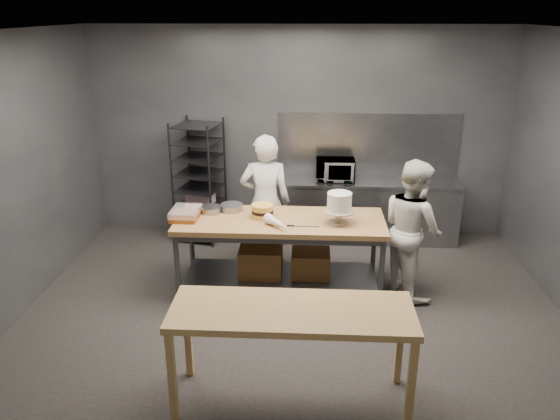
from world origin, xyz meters
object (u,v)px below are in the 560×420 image
layer_cake (262,211)px  work_table (281,247)px  near_counter (292,318)px  speed_rack (200,182)px  microwave (335,170)px  chef_right (412,228)px  frosted_cake_stand (339,204)px  chef_behind (265,202)px

layer_cake → work_table: bearing=-10.8°
near_counter → speed_rack: 3.79m
layer_cake → microwave: bearing=60.7°
chef_right → frosted_cake_stand: (-0.85, -0.15, 0.34)m
near_counter → chef_behind: (-0.43, 2.64, 0.07)m
layer_cake → near_counter: bearing=-78.3°
chef_behind → layer_cake: bearing=89.0°
speed_rack → work_table: bearing=-51.2°
microwave → frosted_cake_stand: size_ratio=1.49×
frosted_cake_stand → speed_rack: bearing=139.2°
work_table → microwave: microwave is taller
work_table → speed_rack: size_ratio=1.37×
chef_right → chef_behind: bearing=46.0°
speed_rack → frosted_cake_stand: 2.54m
chef_right → layer_cake: size_ratio=6.46×
layer_cake → speed_rack: bearing=124.4°
speed_rack → frosted_cake_stand: speed_rack is taller
work_table → microwave: bearing=67.4°
speed_rack → microwave: (1.93, 0.08, 0.19)m
work_table → near_counter: (0.20, -1.95, 0.24)m
near_counter → microwave: 3.63m
chef_behind → microwave: bearing=-136.7°
chef_behind → chef_right: chef_behind is taller
microwave → work_table: bearing=-112.6°
speed_rack → chef_right: (2.76, -1.50, -0.04)m
chef_right → layer_cake: (-1.73, -0.02, 0.18)m
frosted_cake_stand → chef_behind: bearing=138.9°
chef_right → work_table: bearing=68.0°
microwave → near_counter: bearing=-97.7°
work_table → chef_behind: 0.79m
speed_rack → chef_behind: size_ratio=0.99×
work_table → layer_cake: size_ratio=9.51×
work_table → microwave: size_ratio=4.43×
chef_right → frosted_cake_stand: bearing=75.9°
near_counter → speed_rack: bearing=112.5°
work_table → microwave: 1.84m
chef_behind → frosted_cake_stand: bearing=136.1°
chef_right → layer_cake: bearing=66.3°
frosted_cake_stand → layer_cake: (-0.87, 0.13, -0.15)m
speed_rack → frosted_cake_stand: (1.91, -1.65, 0.30)m
speed_rack → frosted_cake_stand: size_ratio=4.82×
near_counter → chef_right: 2.40m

